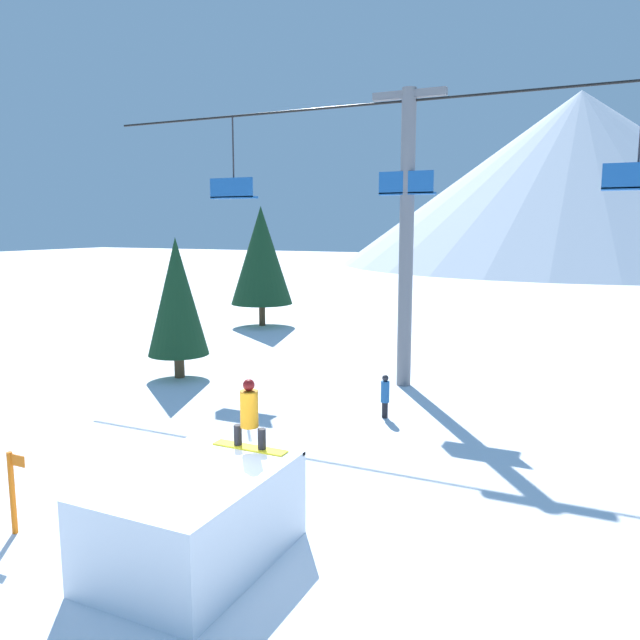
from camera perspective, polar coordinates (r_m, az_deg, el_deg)
ground_plane at (r=10.75m, az=-9.93°, el=-21.21°), size 220.00×220.00×0.00m
mountain_ridge at (r=93.73m, az=22.43°, el=11.83°), size 63.57×63.57×23.23m
snow_ramp at (r=10.54m, az=-11.34°, el=-17.34°), size 2.29×3.25×1.49m
snowboarder at (r=10.95m, az=-6.48°, el=-8.65°), size 1.39×0.31×1.24m
chairlift at (r=20.68m, az=7.92°, el=9.25°), size 23.38×0.47×9.63m
pine_tree_near at (r=22.25m, az=-12.94°, el=2.08°), size 2.13×2.13×4.95m
pine_tree_far at (r=33.35m, az=-5.39°, el=5.90°), size 3.28×3.28×6.36m
trail_marker at (r=12.39m, az=-26.28°, el=-13.77°), size 0.41×0.10×1.48m
distant_skier at (r=17.58m, az=5.97°, el=-6.80°), size 0.24×0.24×1.23m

